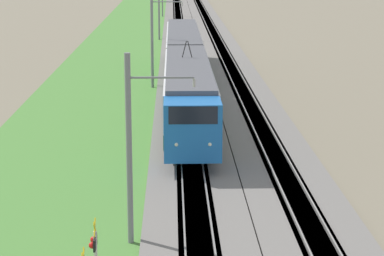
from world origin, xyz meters
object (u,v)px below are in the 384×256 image
Objects in this scene: passenger_train at (185,66)px; catenary_mast_far at (159,7)px; catenary_mast_mid at (153,39)px; catenary_mast_near at (131,148)px.

catenary_mast_far reaches higher than passenger_train.
catenary_mast_mid is (3.96, 2.51, 1.63)m from passenger_train.
catenary_mast_near is 65.66m from catenary_mast_far.
catenary_mast_far is (32.83, 0.00, 0.01)m from catenary_mast_mid.
catenary_mast_far is at bearing 0.00° from catenary_mast_near.
passenger_train is 4.97m from catenary_mast_mid.
catenary_mast_near is 0.94× the size of catenary_mast_mid.
catenary_mast_near reaches higher than passenger_train.
passenger_train is 5.35× the size of catenary_mast_mid.
catenary_mast_far is at bearing -176.10° from passenger_train.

